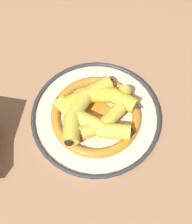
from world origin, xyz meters
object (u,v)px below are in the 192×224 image
(decorative_bowl, at_px, (96,116))
(banana_a, at_px, (89,121))
(banana_b, at_px, (108,115))
(banana_d, at_px, (83,106))
(banana_c, at_px, (102,98))

(decorative_bowl, relative_size, banana_a, 1.50)
(banana_b, bearing_deg, decorative_bowl, 103.83)
(decorative_bowl, xyz_separation_m, banana_d, (-0.03, -0.00, 0.04))
(decorative_bowl, xyz_separation_m, banana_b, (0.03, -0.00, 0.03))
(banana_c, bearing_deg, banana_a, 65.15)
(banana_b, distance_m, banana_c, 0.05)
(banana_a, height_order, banana_c, banana_c)
(decorative_bowl, distance_m, banana_d, 0.05)
(banana_b, height_order, banana_c, banana_c)
(banana_a, height_order, banana_d, banana_d)
(banana_c, bearing_deg, banana_b, 108.53)
(banana_c, bearing_deg, banana_d, 26.55)
(banana_a, bearing_deg, banana_b, 45.29)
(banana_c, distance_m, banana_d, 0.05)
(banana_b, height_order, banana_d, banana_d)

